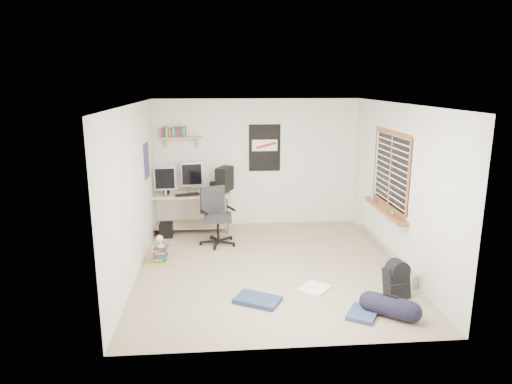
{
  "coord_description": "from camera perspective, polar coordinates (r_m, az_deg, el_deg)",
  "views": [
    {
      "loc": [
        -0.75,
        -6.62,
        2.82
      ],
      "look_at": [
        -0.2,
        0.11,
        1.18
      ],
      "focal_mm": 32.0,
      "sensor_mm": 36.0,
      "label": 1
    }
  ],
  "objects": [
    {
      "name": "tshirt",
      "position": [
        6.52,
        7.33,
        -11.87
      ],
      "size": [
        0.52,
        0.53,
        0.04
      ],
      "primitive_type": "cube",
      "rotation": [
        0.0,
        0.0,
        0.85
      ],
      "color": "silver",
      "rests_on": "floor"
    },
    {
      "name": "monitor_right",
      "position": [
        8.83,
        -7.97,
        1.56
      ],
      "size": [
        0.42,
        0.17,
        0.45
      ],
      "primitive_type": "cube",
      "rotation": [
        0.0,
        0.0,
        0.18
      ],
      "color": "#9E9EA2",
      "rests_on": "desk"
    },
    {
      "name": "desk",
      "position": [
        8.94,
        -8.62,
        -2.44
      ],
      "size": [
        1.81,
        1.19,
        0.76
      ],
      "primitive_type": "cube",
      "rotation": [
        0.0,
        0.0,
        0.3
      ],
      "color": "tan",
      "rests_on": "floor"
    },
    {
      "name": "speaker_right",
      "position": [
        8.74,
        -5.42,
        0.66
      ],
      "size": [
        0.12,
        0.12,
        0.2
      ],
      "primitive_type": "cube",
      "rotation": [
        0.0,
        0.0,
        -0.27
      ],
      "color": "black",
      "rests_on": "desk"
    },
    {
      "name": "keyboard",
      "position": [
        8.56,
        -8.55,
        -0.31
      ],
      "size": [
        0.46,
        0.29,
        0.02
      ],
      "primitive_type": "cube",
      "rotation": [
        0.0,
        0.0,
        0.34
      ],
      "color": "black",
      "rests_on": "desk"
    },
    {
      "name": "desk_lamp",
      "position": [
        7.4,
        -11.84,
        -5.88
      ],
      "size": [
        0.15,
        0.21,
        0.2
      ],
      "primitive_type": "cube",
      "rotation": [
        0.0,
        0.0,
        -0.16
      ],
      "color": "white",
      "rests_on": "book_stack"
    },
    {
      "name": "book_stack",
      "position": [
        7.5,
        -11.89,
        -7.49
      ],
      "size": [
        0.5,
        0.45,
        0.28
      ],
      "primitive_type": "cube",
      "rotation": [
        0.0,
        0.0,
        0.32
      ],
      "color": "brown",
      "rests_on": "floor"
    },
    {
      "name": "wall_shelf",
      "position": [
        8.85,
        -9.28,
        6.74
      ],
      "size": [
        0.8,
        0.22,
        0.24
      ],
      "primitive_type": "cube",
      "color": "tan",
      "rests_on": "back_wall"
    },
    {
      "name": "jeans_b",
      "position": [
        5.98,
        13.2,
        -14.58
      ],
      "size": [
        0.51,
        0.54,
        0.05
      ],
      "primitive_type": "cube",
      "rotation": [
        0.0,
        0.0,
        1.02
      ],
      "color": "navy",
      "rests_on": "floor"
    },
    {
      "name": "floor",
      "position": [
        7.23,
        1.64,
        -9.32
      ],
      "size": [
        4.0,
        4.5,
        0.01
      ],
      "primitive_type": "cube",
      "color": "gray",
      "rests_on": "ground"
    },
    {
      "name": "window",
      "position": [
        7.55,
        16.34,
        2.67
      ],
      "size": [
        0.1,
        1.5,
        1.26
      ],
      "primitive_type": "cube",
      "color": "brown",
      "rests_on": "right_wall"
    },
    {
      "name": "poster_left_wall",
      "position": [
        8.02,
        -13.53,
        3.82
      ],
      "size": [
        0.02,
        0.42,
        0.6
      ],
      "primitive_type": "cube",
      "color": "navy",
      "rests_on": "left_wall"
    },
    {
      "name": "subwoofer",
      "position": [
        8.65,
        -11.15,
        -4.66
      ],
      "size": [
        0.24,
        0.24,
        0.26
      ],
      "primitive_type": "cube",
      "rotation": [
        0.0,
        0.0,
        -0.0
      ],
      "color": "black",
      "rests_on": "floor"
    },
    {
      "name": "back_wall",
      "position": [
        9.04,
        0.12,
        3.67
      ],
      "size": [
        4.0,
        0.01,
        2.5
      ],
      "primitive_type": "cube",
      "color": "silver",
      "rests_on": "ground"
    },
    {
      "name": "poster_back_wall",
      "position": [
        8.98,
        1.09,
        5.54
      ],
      "size": [
        0.62,
        0.03,
        0.92
      ],
      "primitive_type": "cube",
      "color": "black",
      "rests_on": "back_wall"
    },
    {
      "name": "office_chair",
      "position": [
        8.05,
        -4.79,
        -3.21
      ],
      "size": [
        0.88,
        0.88,
        1.02
      ],
      "primitive_type": "cube",
      "rotation": [
        0.0,
        0.0,
        0.42
      ],
      "color": "#242426",
      "rests_on": "floor"
    },
    {
      "name": "jeans_a",
      "position": [
        6.14,
        0.2,
        -13.34
      ],
      "size": [
        0.68,
        0.6,
        0.06
      ],
      "primitive_type": "cube",
      "rotation": [
        0.0,
        0.0,
        -0.5
      ],
      "color": "#233450",
      "rests_on": "floor"
    },
    {
      "name": "monitor_left",
      "position": [
        8.58,
        -11.27,
        1.0
      ],
      "size": [
        0.39,
        0.12,
        0.43
      ],
      "primitive_type": "cube",
      "rotation": [
        0.0,
        0.0,
        0.06
      ],
      "color": "#B1B0B5",
      "rests_on": "desk"
    },
    {
      "name": "duffel_bag",
      "position": [
        5.99,
        16.39,
        -13.5
      ],
      "size": [
        0.37,
        0.37,
        0.52
      ],
      "primitive_type": "cylinder",
      "rotation": [
        0.0,
        0.0,
        -0.65
      ],
      "color": "black",
      "rests_on": "floor"
    },
    {
      "name": "baseboard_heater",
      "position": [
        7.91,
        15.72,
        -7.04
      ],
      "size": [
        0.08,
        2.5,
        0.18
      ],
      "primitive_type": "cube",
      "color": "#B7B2A8",
      "rests_on": "floor"
    },
    {
      "name": "speaker_left",
      "position": [
        8.76,
        -11.15,
        0.49
      ],
      "size": [
        0.13,
        0.13,
        0.2
      ],
      "primitive_type": "cube",
      "rotation": [
        0.0,
        0.0,
        0.39
      ],
      "color": "black",
      "rests_on": "desk"
    },
    {
      "name": "left_wall",
      "position": [
        6.92,
        -15.04,
        0.08
      ],
      "size": [
        0.01,
        4.5,
        2.5
      ],
      "primitive_type": "cube",
      "color": "silver",
      "rests_on": "ground"
    },
    {
      "name": "backpack",
      "position": [
        6.49,
        17.14,
        -10.78
      ],
      "size": [
        0.36,
        0.32,
        0.41
      ],
      "primitive_type": "cube",
      "rotation": [
        0.0,
        0.0,
        0.26
      ],
      "color": "black",
      "rests_on": "floor"
    },
    {
      "name": "right_wall",
      "position": [
        7.34,
        17.46,
        0.68
      ],
      "size": [
        0.01,
        4.5,
        2.5
      ],
      "primitive_type": "cube",
      "color": "silver",
      "rests_on": "ground"
    },
    {
      "name": "ceiling",
      "position": [
        6.67,
        1.79,
        10.96
      ],
      "size": [
        4.0,
        4.5,
        0.01
      ],
      "primitive_type": "cube",
      "color": "white",
      "rests_on": "ground"
    },
    {
      "name": "pc_tower",
      "position": [
        8.78,
        -3.95,
        1.63
      ],
      "size": [
        0.37,
        0.49,
        0.46
      ],
      "primitive_type": "cube",
      "rotation": [
        0.0,
        0.0,
        -0.42
      ],
      "color": "black",
      "rests_on": "desk"
    }
  ]
}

